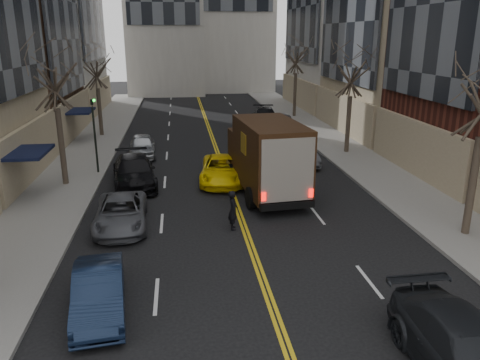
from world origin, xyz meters
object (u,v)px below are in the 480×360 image
Objects in this scene: pedestrian at (233,210)px; ups_truck at (267,158)px; observer_sedan at (468,355)px; taxi at (222,169)px.

ups_truck is at bearing -26.44° from pedestrian.
taxi is (-4.18, 16.49, -0.06)m from observer_sedan.
observer_sedan is 17.01m from taxi.
observer_sedan is at bearing -86.71° from ups_truck.
observer_sedan is 10.70m from pedestrian.
ups_truck is 4.26× the size of pedestrian.
ups_truck is 1.38× the size of observer_sedan.
taxi is (-2.03, 2.43, -1.24)m from ups_truck.
pedestrian is (-2.21, -4.28, -1.09)m from ups_truck.
taxi is at bearing 103.52° from observer_sedan.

